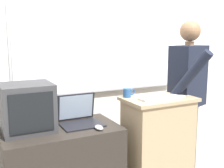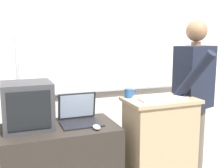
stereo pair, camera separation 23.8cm
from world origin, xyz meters
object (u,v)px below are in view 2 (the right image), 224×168
at_px(lectern_podium, 159,150).
at_px(laptop, 79,114).
at_px(wireless_keyboard, 163,99).
at_px(crt_monitor, 27,105).
at_px(computer_mouse_by_laptop, 97,127).
at_px(person_presenter, 194,94).
at_px(coffee_mug, 129,93).

xyz_separation_m(lectern_podium, laptop, (-0.69, 0.19, 0.36)).
height_order(wireless_keyboard, crt_monitor, crt_monitor).
relative_size(computer_mouse_by_laptop, crt_monitor, 0.26).
xyz_separation_m(person_presenter, coffee_mug, (-0.69, 0.02, 0.05)).
xyz_separation_m(lectern_podium, crt_monitor, (-1.12, 0.19, 0.48)).
height_order(person_presenter, laptop, person_presenter).
relative_size(laptop, wireless_keyboard, 0.79).
xyz_separation_m(person_presenter, computer_mouse_by_laptop, (-1.06, -0.16, -0.16)).
bearing_deg(coffee_mug, crt_monitor, 176.55).
bearing_deg(lectern_podium, computer_mouse_by_laptop, -175.87).
bearing_deg(wireless_keyboard, laptop, 160.75).
bearing_deg(computer_mouse_by_laptop, coffee_mug, 26.38).
bearing_deg(laptop, computer_mouse_by_laptop, -70.55).
xyz_separation_m(person_presenter, wireless_keyboard, (-0.45, -0.17, 0.02)).
distance_m(crt_monitor, coffee_mug, 0.88).
distance_m(laptop, wireless_keyboard, 0.74).
distance_m(lectern_podium, crt_monitor, 1.23).
relative_size(lectern_podium, crt_monitor, 2.49).
distance_m(lectern_podium, wireless_keyboard, 0.49).
bearing_deg(wireless_keyboard, crt_monitor, 167.80).
height_order(laptop, coffee_mug, coffee_mug).
relative_size(crt_monitor, coffee_mug, 3.30).
distance_m(laptop, coffee_mug, 0.48).
xyz_separation_m(laptop, crt_monitor, (-0.42, -0.00, 0.12)).
xyz_separation_m(person_presenter, crt_monitor, (-1.56, 0.07, 0.01)).
bearing_deg(lectern_podium, crt_monitor, 170.34).
relative_size(person_presenter, computer_mouse_by_laptop, 16.61).
bearing_deg(person_presenter, coffee_mug, 160.44).
height_order(computer_mouse_by_laptop, coffee_mug, coffee_mug).
xyz_separation_m(person_presenter, laptop, (-1.14, 0.07, -0.11)).
xyz_separation_m(laptop, wireless_keyboard, (0.69, -0.24, 0.13)).
bearing_deg(coffee_mug, lectern_podium, -29.37).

